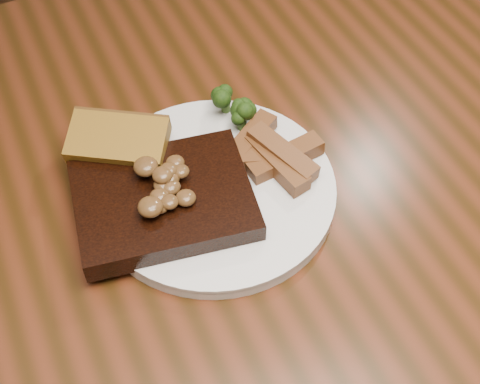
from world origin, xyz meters
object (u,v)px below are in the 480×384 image
object	(u,v)px
plate	(215,191)
garlic_bread	(121,153)
steak	(164,201)
potato_wedges	(261,157)
dining_table	(249,242)
chair_far	(197,10)

from	to	relation	value
plate	garlic_bread	bearing A→B (deg)	135.00
steak	garlic_bread	distance (m)	0.08
garlic_bread	plate	bearing A→B (deg)	-12.82
potato_wedges	dining_table	bearing A→B (deg)	-135.15
garlic_bread	potato_wedges	distance (m)	0.15
chair_far	potato_wedges	distance (m)	0.78
plate	steak	size ratio (longest dim) A/B	1.45
dining_table	plate	distance (m)	0.11
chair_far	plate	world-z (taller)	chair_far
chair_far	potato_wedges	bearing A→B (deg)	95.75
steak	dining_table	bearing A→B (deg)	2.41
plate	garlic_bread	xyz separation A→B (m)	(-0.08, 0.08, 0.02)
chair_far	plate	bearing A→B (deg)	91.46
dining_table	garlic_bread	size ratio (longest dim) A/B	15.37
plate	garlic_bread	world-z (taller)	garlic_bread
chair_far	garlic_bread	distance (m)	0.76
garlic_bread	dining_table	bearing A→B (deg)	-7.67
dining_table	steak	distance (m)	0.15
potato_wedges	steak	bearing A→B (deg)	-173.44
chair_far	steak	size ratio (longest dim) A/B	4.64
dining_table	chair_far	xyz separation A→B (m)	(0.21, 0.71, -0.21)
potato_wedges	plate	bearing A→B (deg)	-171.31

